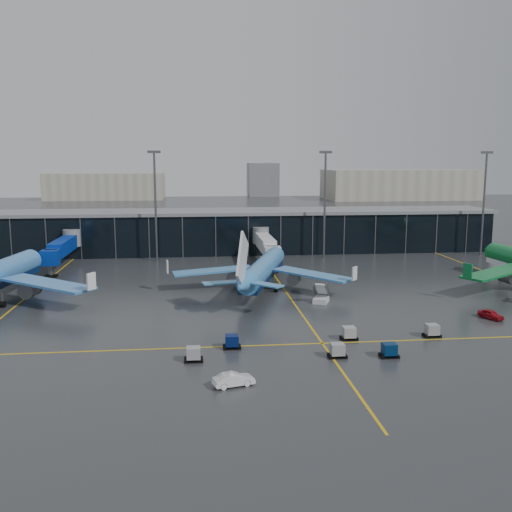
{
  "coord_description": "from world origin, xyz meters",
  "views": [
    {
      "loc": [
        -5.98,
        -83.86,
        23.02
      ],
      "look_at": [
        5.0,
        18.0,
        6.0
      ],
      "focal_mm": 40.0,
      "sensor_mm": 36.0,
      "label": 1
    }
  ],
  "objects": [
    {
      "name": "ground",
      "position": [
        0.0,
        0.0,
        0.0
      ],
      "size": [
        600.0,
        600.0,
        0.0
      ],
      "primitive_type": "plane",
      "color": "#282B2D",
      "rests_on": "ground"
    },
    {
      "name": "terminal_pier",
      "position": [
        0.0,
        62.0,
        5.42
      ],
      "size": [
        142.0,
        17.0,
        10.7
      ],
      "color": "black",
      "rests_on": "ground"
    },
    {
      "name": "jet_bridges",
      "position": [
        -35.0,
        42.99,
        4.55
      ],
      "size": [
        94.0,
        27.5,
        7.2
      ],
      "color": "#595B60",
      "rests_on": "ground"
    },
    {
      "name": "flood_masts",
      "position": [
        5.0,
        50.0,
        13.81
      ],
      "size": [
        203.0,
        0.5,
        25.5
      ],
      "color": "#595B60",
      "rests_on": "ground"
    },
    {
      "name": "distant_hangars",
      "position": [
        49.94,
        270.08,
        8.79
      ],
      "size": [
        260.0,
        71.0,
        22.0
      ],
      "color": "#B2AD99",
      "rests_on": "ground"
    },
    {
      "name": "taxi_lines",
      "position": [
        10.0,
        10.61,
        0.01
      ],
      "size": [
        220.0,
        120.0,
        0.02
      ],
      "color": "gold",
      "rests_on": "ground"
    },
    {
      "name": "airliner_klm_near",
      "position": [
        6.22,
        17.14,
        6.03
      ],
      "size": [
        44.47,
        47.65,
        12.07
      ],
      "primitive_type": null,
      "rotation": [
        0.0,
        0.0,
        -0.3
      ],
      "color": "#3A7FC0",
      "rests_on": "ground"
    },
    {
      "name": "baggage_carts",
      "position": [
        9.7,
        -17.43,
        0.76
      ],
      "size": [
        33.71,
        8.64,
        1.7
      ],
      "color": "black",
      "rests_on": "ground"
    },
    {
      "name": "mobile_airstair",
      "position": [
        14.55,
        6.12,
        0.77
      ],
      "size": [
        3.3,
        3.81,
        3.45
      ],
      "rotation": [
        0.0,
        0.0,
        -0.41
      ],
      "color": "silver",
      "rests_on": "ground"
    },
    {
      "name": "service_van_red",
      "position": [
        37.4,
        -6.31,
        0.67
      ],
      "size": [
        3.0,
        4.21,
        1.33
      ],
      "primitive_type": "imported",
      "rotation": [
        0.0,
        0.0,
        0.41
      ],
      "color": "maroon",
      "rests_on": "ground"
    },
    {
      "name": "service_van_white",
      "position": [
        -2.27,
        -27.82,
        0.72
      ],
      "size": [
        4.6,
        2.65,
        1.43
      ],
      "primitive_type": "imported",
      "rotation": [
        0.0,
        0.0,
        1.85
      ],
      "color": "silver",
      "rests_on": "ground"
    }
  ]
}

